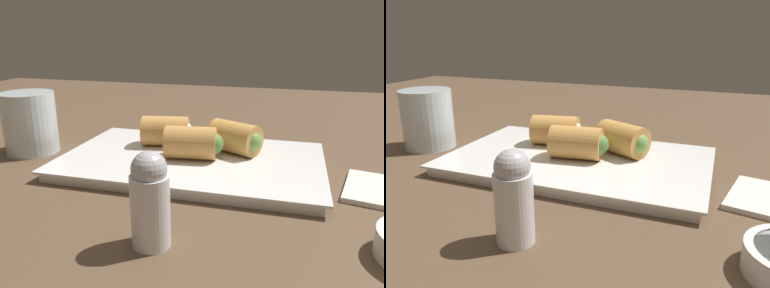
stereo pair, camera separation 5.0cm
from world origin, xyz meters
TOP-DOWN VIEW (x-y plane):
  - table_surface at (0.00, 0.00)cm, footprint 180.00×140.00cm
  - serving_plate at (3.02, 1.28)cm, footprint 34.83×21.54cm
  - roll_front_left at (-2.63, -1.69)cm, footprint 7.96×6.90cm
  - roll_front_right at (7.71, -2.56)cm, footprint 7.76×5.45cm
  - roll_back_left at (2.56, 2.06)cm, footprint 7.70×5.18cm
  - spoon at (1.78, -14.82)cm, footprint 16.67×9.42cm
  - drinking_glass at (28.25, 1.50)cm, footprint 7.75×7.75cm
  - salt_shaker at (1.38, 20.78)cm, footprint 3.46×3.46cm

SIDE VIEW (x-z plane):
  - table_surface at x=0.00cm, z-range 0.00..2.00cm
  - spoon at x=1.78cm, z-range 1.94..3.27cm
  - serving_plate at x=3.02cm, z-range 2.01..3.51cm
  - roll_front_left at x=-2.63cm, z-range 3.50..7.87cm
  - roll_front_right at x=7.71cm, z-range 3.50..7.87cm
  - roll_back_left at x=2.56cm, z-range 3.50..7.87cm
  - salt_shaker at x=1.38cm, z-range 2.00..10.70cm
  - drinking_glass at x=28.25cm, z-range 2.00..11.15cm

